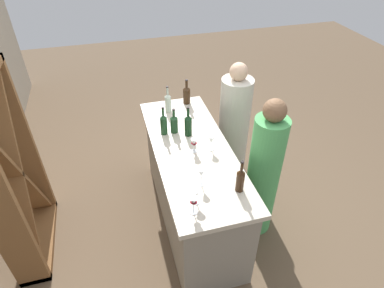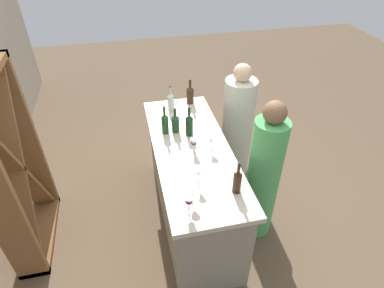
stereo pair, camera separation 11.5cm
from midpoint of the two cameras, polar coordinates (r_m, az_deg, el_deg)
name	(u,v)px [view 1 (the left image)]	position (r m, az deg, el deg)	size (l,w,h in m)	color
ground_plane	(192,216)	(3.86, -0.87, -12.51)	(12.00, 12.00, 0.00)	brown
bar_counter	(192,185)	(3.49, -0.95, -7.16)	(1.94, 0.73, 1.00)	gray
wine_rack	(12,176)	(3.39, -29.76, -4.89)	(1.02, 0.28, 1.88)	brown
wine_bottle_leftmost_amber_brown	(240,180)	(2.68, 7.19, -6.18)	(0.07, 0.07, 0.31)	#331E0F
wine_bottle_second_left_dark_green	(188,125)	(3.27, -1.68, 3.38)	(0.07, 0.07, 0.33)	black
wine_bottle_center_olive_green	(164,124)	(3.31, -5.95, 3.51)	(0.07, 0.07, 0.31)	#193D1E
wine_bottle_second_right_olive_green	(174,123)	(3.34, -4.13, 3.60)	(0.08, 0.08, 0.27)	#193D1E
wine_bottle_rightmost_clear_pale	(168,102)	(3.68, -5.12, 7.27)	(0.07, 0.07, 0.31)	#B7C6B2
wine_bottle_far_right_amber_brown	(187,94)	(3.83, -1.81, 8.64)	(0.08, 0.08, 0.30)	#331E0F
wine_glass_near_left	(211,140)	(3.09, 2.31, 0.66)	(0.07, 0.07, 0.15)	white
wine_glass_near_center	(194,143)	(3.07, -0.72, 0.13)	(0.06, 0.06, 0.15)	white
wine_glass_near_right	(201,174)	(2.71, 0.41, -5.24)	(0.07, 0.07, 0.17)	white
wine_glass_far_left	(197,194)	(2.57, -0.50, -8.65)	(0.07, 0.07, 0.14)	white
wine_glass_far_center	(163,121)	(3.40, -5.97, 4.05)	(0.08, 0.08, 0.14)	white
wine_glass_far_right	(194,202)	(2.50, -1.07, -10.14)	(0.07, 0.07, 0.16)	white
person_left_guest	(234,126)	(4.06, 6.49, 3.20)	(0.40, 0.40, 1.51)	beige
person_center_guest	(263,175)	(3.32, 11.36, -5.29)	(0.33, 0.33, 1.59)	#4CA559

